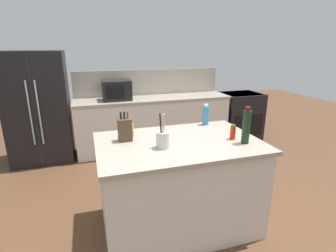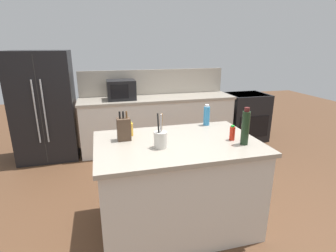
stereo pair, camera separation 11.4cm
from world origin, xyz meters
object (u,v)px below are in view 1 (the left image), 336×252
Objects in this scene: range_oven at (240,116)px; hot_sauce_bottle at (233,132)px; microwave at (117,90)px; honey_jar at (130,130)px; wine_bottle at (246,126)px; refrigerator at (39,108)px; utensil_crock at (163,139)px; knife_block at (125,130)px; dish_soap_bottle at (206,115)px.

range_oven is 2.83m from hot_sauce_bottle.
microwave is at bearing 110.63° from hot_sauce_bottle.
honey_jar is 0.42× the size of wine_bottle.
utensil_crock is (1.38, -2.36, 0.15)m from refrigerator.
knife_block is 1.19× the size of dish_soap_bottle.
microwave reaches higher than knife_block.
microwave is (1.24, -0.05, 0.23)m from refrigerator.
hot_sauce_bottle is at bearing -48.16° from refrigerator.
range_oven is 3.77× the size of dish_soap_bottle.
hot_sauce_bottle reaches higher than range_oven.
hot_sauce_bottle is (-1.56, -2.30, 0.54)m from range_oven.
refrigerator is 1.26m from microwave.
knife_block is 1.01m from dish_soap_bottle.
hot_sauce_bottle is at bearing -22.05° from honey_jar.
microwave is at bearing 93.46° from utensil_crock.
knife_block is 1.94× the size of hot_sauce_bottle.
utensil_crock is (0.30, -0.29, -0.03)m from knife_block.
knife_block is at bearing 136.23° from utensil_crock.
microwave is 2.03m from knife_block.
wine_bottle is (-1.50, -2.43, 0.64)m from range_oven.
refrigerator reaches higher than utensil_crock.
microwave reaches higher than utensil_crock.
utensil_crock is at bearing -134.65° from range_oven.
range_oven is 6.17× the size of honey_jar.
refrigerator is at bearing 138.50° from dish_soap_bottle.
refrigerator is 3.30m from wine_bottle.
honey_jar is at bearing -142.80° from range_oven.
wine_bottle is at bearing -21.09° from knife_block.
refrigerator reaches higher than knife_block.
knife_block is at bearing 165.14° from hot_sauce_bottle.
knife_block is at bearing -119.85° from honey_jar.
hot_sauce_bottle is at bearing 112.37° from wine_bottle.
refrigerator is 11.69× the size of hot_sauce_bottle.
utensil_crock is 0.90× the size of wine_bottle.
utensil_crock is at bearing -141.18° from dish_soap_bottle.
wine_bottle is at bearing -27.26° from honey_jar.
microwave is at bearing 85.04° from knife_block.
refrigerator is at bearing 116.98° from knife_block.
honey_jar is at bearing 152.74° from wine_bottle.
wine_bottle is 0.67m from dish_soap_bottle.
dish_soap_bottle reaches higher than honey_jar.
hot_sauce_bottle is (0.87, -2.30, -0.09)m from microwave.
dish_soap_bottle is at bearing -65.18° from microwave.
wine_bottle reaches higher than utensil_crock.
wine_bottle is (1.01, -0.52, 0.10)m from honey_jar.
wine_bottle is at bearing -8.71° from utensil_crock.
hot_sauce_bottle is 0.53m from dish_soap_bottle.
refrigerator is at bearing 120.31° from honey_jar.
microwave is 1.95m from dish_soap_bottle.
knife_block is (-2.58, -2.03, 0.59)m from range_oven.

